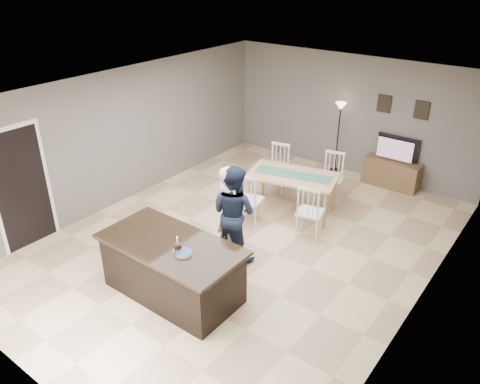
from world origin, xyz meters
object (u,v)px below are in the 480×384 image
Objects in this scene: man at (234,213)px; dining_table at (292,181)px; kitchen_island at (172,268)px; television at (396,149)px; woman at (230,212)px; floor_lamp at (340,119)px; birthday_cake at (178,247)px; plate_stack at (184,253)px; tv_console at (391,174)px.

man reaches higher than dining_table.
television reaches higher than kitchen_island.
floor_lamp is (-0.18, 4.24, 0.47)m from woman.
kitchen_island is at bearing 162.28° from birthday_cake.
floor_lamp reaches higher than man.
birthday_cake is at bearing 116.81° from woman.
television is 0.56× the size of woman.
man is at bearing -101.92° from dining_table.
plate_stack is at bearing -84.89° from floor_lamp.
floor_lamp reaches higher than kitchen_island.
kitchen_island is 9.58× the size of birthday_cake.
dining_table is at bearing 88.99° from kitchen_island.
woman is at bearing 1.89° from man.
birthday_cake reaches higher than tv_console.
floor_lamp is at bearing 91.62° from kitchen_island.
television is 5.80m from plate_stack.
floor_lamp reaches higher than dining_table.
birthday_cake is at bearing -17.72° from kitchen_island.
man reaches higher than woman.
plate_stack is (0.25, -1.44, 0.09)m from man.
television is 4.45m from woman.
dining_table is at bearing -86.76° from man.
tv_console is 5.06× the size of plate_stack.
man is 6.96× the size of plate_stack.
woman reaches higher than plate_stack.
dining_table reaches higher than tv_console.
plate_stack is 0.14× the size of floor_lamp.
woman is (-1.18, -4.29, -0.05)m from television.
kitchen_island is 2.35× the size of television.
tv_console is 2.60m from dining_table.
plate_stack is (-0.85, -5.73, 0.06)m from television.
man is 7.36× the size of birthday_cake.
woman is (0.02, 1.35, 0.36)m from kitchen_island.
tv_console is at bearing -0.84° from floor_lamp.
birthday_cake is (0.12, -1.42, 0.13)m from man.
kitchen_island is 1.79× the size of tv_console.
dining_table is (-0.29, 3.36, -0.26)m from plate_stack.
television reaches higher than birthday_cake.
floor_lamp is (-0.38, 5.66, 0.33)m from birthday_cake.
man is 1.47m from plate_stack.
plate_stack reaches higher than kitchen_island.
tv_console is at bearing 77.84° from kitchen_island.
man is at bearing 75.65° from television.
tv_console is 4.39m from man.
woman is 0.09m from man.
birthday_cake is at bearing -100.50° from dining_table.
man reaches higher than television.
plate_stack is (0.35, -0.09, 0.46)m from kitchen_island.
floor_lamp is at bearing 93.81° from birthday_cake.
man is (0.08, 0.00, 0.01)m from woman.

